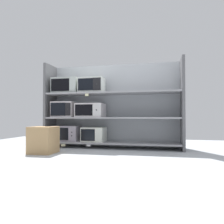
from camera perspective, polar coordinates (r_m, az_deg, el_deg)
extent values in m
cube|color=#B2B7BC|center=(3.42, -3.72, -11.59)|extent=(6.58, 6.00, 0.02)
cube|color=#9EA3A8|center=(4.60, 0.72, 1.66)|extent=(2.78, 0.04, 1.68)
cube|color=#5B5B5E|center=(4.80, -15.54, 1.59)|extent=(0.05, 0.49, 1.68)
cube|color=#5B5B5E|center=(4.25, 17.60, 1.98)|extent=(0.05, 0.49, 1.68)
cube|color=#99999E|center=(4.36, 0.00, -7.84)|extent=(2.58, 0.49, 0.03)
cube|color=#A29AA8|center=(4.65, -11.58, -5.34)|extent=(0.55, 0.35, 0.30)
cube|color=black|center=(4.51, -13.29, -5.45)|extent=(0.37, 0.01, 0.24)
cube|color=#A29AA8|center=(4.41, -10.24, -5.57)|extent=(0.14, 0.01, 0.24)
cylinder|color=#262628|center=(4.40, -10.28, -6.01)|extent=(0.02, 0.01, 0.02)
cylinder|color=#262628|center=(4.40, -10.28, -5.14)|extent=(0.02, 0.01, 0.02)
cube|color=silver|center=(4.44, -4.62, -5.70)|extent=(0.44, 0.38, 0.28)
cube|color=black|center=(4.27, -6.19, -5.87)|extent=(0.28, 0.01, 0.22)
cube|color=silver|center=(4.21, -3.53, -5.94)|extent=(0.13, 0.01, 0.22)
cube|color=beige|center=(4.42, -12.40, -8.28)|extent=(0.09, 0.00, 0.05)
cube|color=white|center=(4.23, -6.05, -8.52)|extent=(0.08, 0.00, 0.03)
cube|color=#99999E|center=(4.33, 0.00, -1.52)|extent=(2.58, 0.49, 0.03)
cube|color=silver|center=(4.66, -12.13, 0.63)|extent=(0.45, 0.35, 0.31)
cube|color=black|center=(4.52, -13.66, 0.70)|extent=(0.31, 0.01, 0.26)
cube|color=black|center=(4.43, -11.20, 0.73)|extent=(0.11, 0.01, 0.25)
cylinder|color=#262628|center=(4.42, -11.25, 0.73)|extent=(0.02, 0.01, 0.02)
cube|color=silver|center=(4.45, -5.46, 0.43)|extent=(0.54, 0.41, 0.27)
cube|color=black|center=(4.28, -7.24, 0.51)|extent=(0.35, 0.01, 0.21)
cube|color=silver|center=(4.20, -3.99, 0.53)|extent=(0.15, 0.01, 0.22)
cylinder|color=#262628|center=(4.19, -4.03, 0.54)|extent=(0.02, 0.01, 0.02)
cube|color=#99999E|center=(4.36, 0.00, 4.80)|extent=(2.58, 0.49, 0.03)
cube|color=#B4BEB7|center=(4.68, -11.60, 6.54)|extent=(0.54, 0.33, 0.32)
cube|color=black|center=(4.55, -13.12, 6.78)|extent=(0.39, 0.01, 0.24)
cube|color=#B4BEB7|center=(4.45, -10.15, 6.95)|extent=(0.12, 0.01, 0.25)
cube|color=silver|center=(4.49, -5.21, 6.78)|extent=(0.48, 0.33, 0.30)
cube|color=black|center=(4.35, -6.81, 7.04)|extent=(0.30, 0.01, 0.23)
cube|color=black|center=(4.28, -3.92, 7.17)|extent=(0.15, 0.01, 0.24)
cylinder|color=#262628|center=(4.27, -3.96, 7.19)|extent=(0.02, 0.01, 0.02)
cube|color=beige|center=(4.23, -6.46, 4.40)|extent=(0.07, 0.00, 0.05)
cube|color=tan|center=(3.92, -17.13, -6.82)|extent=(0.40, 0.40, 0.44)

